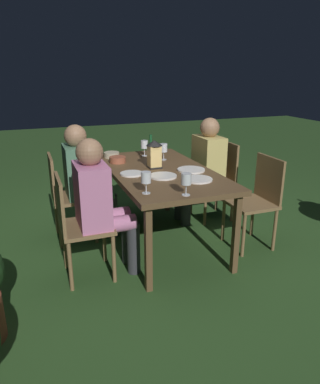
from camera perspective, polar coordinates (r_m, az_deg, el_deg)
name	(u,v)px	position (r m, az deg, el deg)	size (l,w,h in m)	color
ground_plane	(160,241)	(3.66, 0.00, -7.74)	(16.00, 16.00, 0.00)	#2D5123
dining_table	(160,175)	(3.41, 0.00, 2.64)	(1.67, 0.90, 0.74)	brown
chair_side_left_b	(218,177)	(4.14, 9.13, 2.42)	(0.42, 0.40, 0.87)	brown
person_in_mustard	(203,165)	(4.01, 6.80, 4.24)	(0.38, 0.47, 1.15)	tan
chair_side_right_a	(77,223)	(2.95, -12.92, -4.72)	(0.42, 0.40, 0.87)	brown
person_in_pink	(101,202)	(2.92, -9.34, -1.51)	(0.38, 0.47, 1.15)	#C675A3
chair_side_right_b	(66,194)	(3.65, -14.61, -0.24)	(0.42, 0.40, 0.87)	brown
person_in_green	(85,177)	(3.62, -11.74, 2.38)	(0.38, 0.47, 1.15)	#4C7A5B
chair_side_left_a	(257,198)	(3.54, 15.06, -0.85)	(0.42, 0.40, 0.87)	brown
lantern_centerpiece	(154,153)	(3.42, -0.91, 6.24)	(0.15, 0.15, 0.27)	black
green_bottle_on_table	(151,153)	(3.59, -1.45, 6.18)	(0.07, 0.07, 0.29)	#195128
wine_glass_a	(164,149)	(3.74, 0.58, 6.86)	(0.08, 0.08, 0.17)	silver
wine_glass_b	(144,145)	(3.92, -2.49, 7.39)	(0.08, 0.08, 0.17)	silver
wine_glass_c	(186,180)	(2.67, 4.16, 1.88)	(0.08, 0.08, 0.17)	silver
wine_glass_d	(146,179)	(2.71, -2.22, 2.14)	(0.08, 0.08, 0.17)	silver
plate_a	(198,179)	(3.08, 5.98, 2.01)	(0.25, 0.25, 0.01)	white
plate_b	(163,176)	(3.16, 0.45, 2.53)	(0.25, 0.25, 0.01)	white
plate_c	(132,174)	(3.24, -4.46, 2.91)	(0.21, 0.21, 0.01)	white
plate_d	(191,170)	(3.37, 4.93, 3.51)	(0.26, 0.26, 0.01)	white
bowl_olives	(118,159)	(3.67, -6.72, 5.12)	(0.16, 0.16, 0.06)	#9E5138
bowl_bread	(112,155)	(3.90, -7.65, 5.87)	(0.16, 0.16, 0.06)	#BCAD8E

